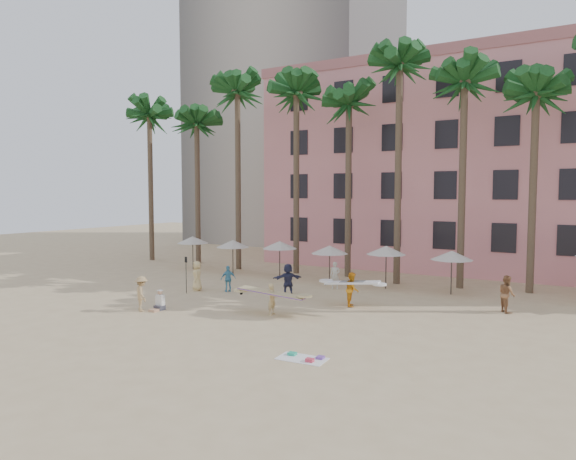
# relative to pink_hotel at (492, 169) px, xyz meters

# --- Properties ---
(ground) EXTENTS (120.00, 120.00, 0.00)m
(ground) POSITION_rel_pink_hotel_xyz_m (-7.00, -26.00, -8.00)
(ground) COLOR #D1B789
(ground) RESTS_ON ground
(pink_hotel) EXTENTS (35.00, 14.00, 16.00)m
(pink_hotel) POSITION_rel_pink_hotel_xyz_m (0.00, 0.00, 0.00)
(pink_hotel) COLOR pink
(pink_hotel) RESTS_ON ground
(grey_tower) EXTENTS (22.00, 18.00, 50.00)m
(grey_tower) POSITION_rel_pink_hotel_xyz_m (-25.00, 12.00, 17.00)
(grey_tower) COLOR #A89E8E
(grey_tower) RESTS_ON ground
(palm_row) EXTENTS (44.40, 5.40, 16.30)m
(palm_row) POSITION_rel_pink_hotel_xyz_m (-6.49, -11.00, 4.97)
(palm_row) COLOR brown
(palm_row) RESTS_ON ground
(umbrella_row) EXTENTS (22.50, 2.70, 2.73)m
(umbrella_row) POSITION_rel_pink_hotel_xyz_m (-10.00, -13.50, -5.67)
(umbrella_row) COLOR #332B23
(umbrella_row) RESTS_ON ground
(beach_towel) EXTENTS (1.86, 1.11, 0.14)m
(beach_towel) POSITION_rel_pink_hotel_xyz_m (-1.85, -28.34, -7.97)
(beach_towel) COLOR white
(beach_towel) RESTS_ON ground
(carrier_yellow) EXTENTS (3.55, 1.14, 1.57)m
(carrier_yellow) POSITION_rel_pink_hotel_xyz_m (-6.49, -23.14, -7.08)
(carrier_yellow) COLOR tan
(carrier_yellow) RESTS_ON ground
(carrier_white) EXTENTS (3.00, 1.18, 1.83)m
(carrier_white) POSITION_rel_pink_hotel_xyz_m (-3.82, -19.36, -7.03)
(carrier_white) COLOR orange
(carrier_white) RESTS_ON ground
(beachgoers) EXTENTS (18.45, 11.49, 1.89)m
(beachgoers) POSITION_rel_pink_hotel_xyz_m (-8.05, -19.91, -7.09)
(beachgoers) COLOR #E3C680
(beachgoers) RESTS_ON ground
(paddle) EXTENTS (0.18, 0.04, 2.23)m
(paddle) POSITION_rel_pink_hotel_xyz_m (-13.86, -21.18, -6.59)
(paddle) COLOR black
(paddle) RESTS_ON ground
(seated_man) EXTENTS (0.46, 0.80, 1.03)m
(seated_man) POSITION_rel_pink_hotel_xyz_m (-12.06, -25.27, -7.64)
(seated_man) COLOR #3F3F4C
(seated_man) RESTS_ON ground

